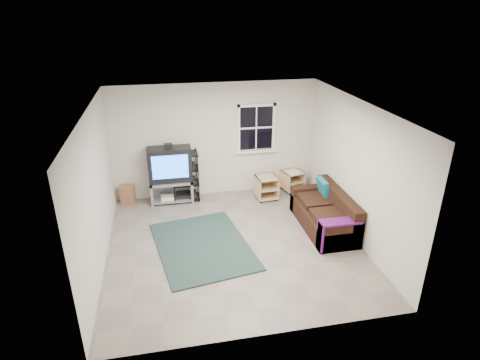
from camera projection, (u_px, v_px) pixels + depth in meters
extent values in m
plane|color=gray|center=(234.00, 244.00, 7.51)|extent=(4.60, 4.60, 0.00)
plane|color=white|center=(233.00, 107.00, 6.46)|extent=(4.60, 4.60, 0.00)
plane|color=beige|center=(215.00, 140.00, 9.05)|extent=(4.60, 0.00, 4.60)
plane|color=beige|center=(267.00, 255.00, 4.92)|extent=(4.60, 0.00, 4.60)
plane|color=beige|center=(96.00, 192.00, 6.57)|extent=(0.00, 4.60, 4.60)
plane|color=beige|center=(356.00, 171.00, 7.40)|extent=(0.00, 4.60, 4.60)
cube|color=black|center=(256.00, 128.00, 9.11)|extent=(0.80, 0.01, 1.02)
cube|color=white|center=(257.00, 105.00, 8.88)|extent=(0.88, 0.06, 0.06)
cube|color=white|center=(256.00, 151.00, 9.30)|extent=(0.98, 0.14, 0.05)
cube|color=white|center=(239.00, 129.00, 9.01)|extent=(0.06, 0.06, 1.10)
cube|color=white|center=(274.00, 127.00, 9.16)|extent=(0.06, 0.06, 1.10)
cube|color=white|center=(256.00, 128.00, 9.09)|extent=(0.78, 0.04, 0.04)
cube|color=gray|center=(171.00, 182.00, 8.95)|extent=(0.94, 0.47, 0.06)
cube|color=gray|center=(152.00, 192.00, 8.97)|extent=(0.06, 0.47, 0.52)
cube|color=gray|center=(191.00, 189.00, 9.12)|extent=(0.06, 0.47, 0.52)
cube|color=gray|center=(172.00, 198.00, 9.12)|extent=(0.83, 0.43, 0.04)
cube|color=gray|center=(171.00, 187.00, 9.24)|extent=(0.94, 0.04, 0.52)
cube|color=silver|center=(167.00, 197.00, 9.05)|extent=(0.28, 0.23, 0.08)
cube|color=black|center=(181.00, 196.00, 9.14)|extent=(0.19, 0.17, 0.06)
cube|color=black|center=(170.00, 164.00, 8.79)|extent=(0.94, 0.40, 0.77)
cube|color=#1E69FF|center=(170.00, 167.00, 8.60)|extent=(0.77, 0.01, 0.52)
cube|color=black|center=(168.00, 146.00, 8.61)|extent=(0.17, 0.12, 0.09)
cylinder|color=black|center=(174.00, 180.00, 8.78)|extent=(0.02, 0.02, 1.17)
cylinder|color=black|center=(198.00, 178.00, 8.88)|extent=(0.02, 0.02, 1.17)
cylinder|color=black|center=(173.00, 174.00, 9.13)|extent=(0.02, 0.02, 1.17)
cylinder|color=black|center=(197.00, 172.00, 9.22)|extent=(0.02, 0.02, 1.17)
cube|color=black|center=(187.00, 197.00, 9.22)|extent=(0.58, 0.42, 0.02)
cube|color=black|center=(187.00, 195.00, 9.19)|extent=(0.46, 0.34, 0.10)
cube|color=black|center=(186.00, 183.00, 9.07)|extent=(0.58, 0.42, 0.02)
cube|color=black|center=(186.00, 181.00, 9.05)|extent=(0.46, 0.34, 0.10)
cube|color=black|center=(185.00, 169.00, 8.93)|extent=(0.58, 0.42, 0.02)
cube|color=black|center=(185.00, 166.00, 8.91)|extent=(0.46, 0.34, 0.10)
cube|color=black|center=(184.00, 154.00, 8.79)|extent=(0.58, 0.42, 0.02)
cube|color=#D5AD83|center=(267.00, 177.00, 9.07)|extent=(0.49, 0.49, 0.02)
cube|color=#D5AD83|center=(266.00, 196.00, 9.26)|extent=(0.49, 0.49, 0.02)
cube|color=#D5AD83|center=(257.00, 188.00, 9.11)|extent=(0.06, 0.46, 0.50)
cube|color=#D5AD83|center=(276.00, 186.00, 9.22)|extent=(0.06, 0.46, 0.50)
cube|color=#D5AD83|center=(263.00, 183.00, 9.36)|extent=(0.42, 0.05, 0.50)
cube|color=#D5AD83|center=(267.00, 188.00, 9.17)|extent=(0.45, 0.47, 0.02)
cylinder|color=black|center=(261.00, 202.00, 9.06)|extent=(0.05, 0.05, 0.05)
cylinder|color=black|center=(271.00, 193.00, 9.48)|extent=(0.05, 0.05, 0.05)
cube|color=#D5AD83|center=(293.00, 172.00, 9.49)|extent=(0.54, 0.54, 0.02)
cube|color=#D5AD83|center=(292.00, 188.00, 9.66)|extent=(0.54, 0.54, 0.02)
cube|color=#D5AD83|center=(285.00, 182.00, 9.49)|extent=(0.13, 0.44, 0.44)
cube|color=#D5AD83|center=(300.00, 179.00, 9.66)|extent=(0.13, 0.44, 0.44)
cube|color=#D5AD83|center=(288.00, 177.00, 9.75)|extent=(0.40, 0.12, 0.44)
cube|color=#D5AD83|center=(292.00, 181.00, 9.58)|extent=(0.49, 0.51, 0.02)
cylinder|color=black|center=(290.00, 194.00, 9.46)|extent=(0.05, 0.05, 0.05)
cylinder|color=black|center=(294.00, 185.00, 9.89)|extent=(0.05, 0.05, 0.05)
cylinder|color=silver|center=(293.00, 173.00, 9.38)|extent=(0.31, 0.31, 0.02)
cube|color=black|center=(323.00, 219.00, 8.00)|extent=(0.81, 1.79, 0.38)
cube|color=black|center=(339.00, 201.00, 7.90)|extent=(0.22, 1.79, 0.39)
cube|color=black|center=(309.00, 198.00, 8.67)|extent=(0.81, 0.22, 0.56)
cube|color=black|center=(340.00, 236.00, 7.26)|extent=(0.81, 0.22, 0.56)
cube|color=black|center=(328.00, 217.00, 7.57)|extent=(0.54, 0.65, 0.12)
cube|color=black|center=(314.00, 200.00, 8.21)|extent=(0.54, 0.65, 0.12)
cube|color=teal|center=(323.00, 188.00, 8.29)|extent=(0.18, 0.43, 0.37)
cube|color=#0D1195|center=(341.00, 222.00, 7.13)|extent=(0.74, 0.27, 0.04)
cube|color=#0D1195|center=(320.00, 237.00, 7.18)|extent=(0.04, 0.27, 0.52)
cube|color=black|center=(203.00, 246.00, 7.44)|extent=(1.95, 2.44, 0.03)
cube|color=#9F6C47|center=(128.00, 194.00, 8.99)|extent=(0.34, 0.27, 0.42)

